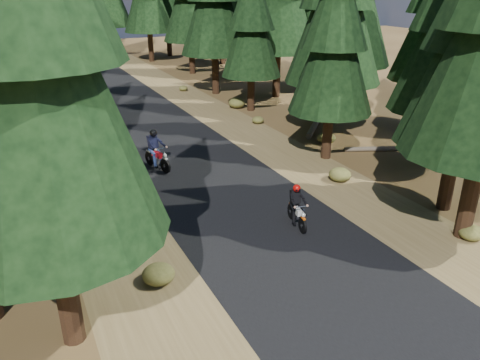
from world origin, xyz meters
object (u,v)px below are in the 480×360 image
Objects in this scene: log_far at (383,149)px; rider_lead at (297,213)px; log_near at (316,124)px; rider_follow at (157,156)px.

rider_lead reaches higher than log_far.
log_far is 9.34m from rider_lead.
rider_lead is at bearing -127.09° from log_far.
rider_lead is at bearing -174.68° from log_near.
log_far is at bearing -131.13° from log_near.
rider_follow is (-2.74, 7.28, 0.11)m from rider_lead.
rider_follow reaches higher than log_near.
log_far is at bearing 151.69° from rider_follow.
rider_follow reaches higher than log_far.
log_near reaches higher than log_far.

